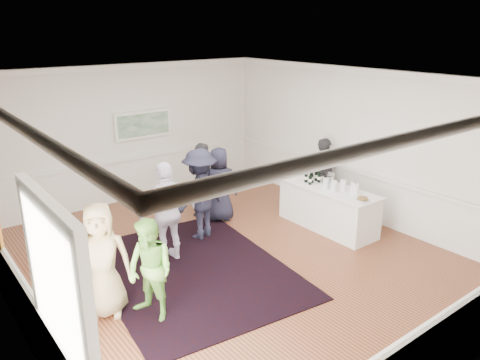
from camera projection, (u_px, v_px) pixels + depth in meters
floor at (229, 260)px, 8.40m from camera, size 8.00×8.00×0.00m
ceiling at (228, 79)px, 7.39m from camera, size 7.00×8.00×0.02m
wall_left at (4, 227)px, 5.86m from camera, size 0.02×8.00×3.20m
wall_right at (361, 145)px, 9.92m from camera, size 0.02×8.00×3.20m
wall_back at (127, 134)px, 10.90m from camera, size 7.00×0.02×3.20m
wall_front at (455, 268)px, 4.89m from camera, size 7.00×0.02×3.20m
wainscoting at (229, 235)px, 8.24m from camera, size 7.00×8.00×1.00m
doorway at (59, 307)px, 4.53m from camera, size 0.10×1.78×2.56m
landscape_painting at (143, 125)px, 11.03m from camera, size 1.44×0.06×0.66m
area_rug at (192, 270)px, 8.03m from camera, size 3.38×4.20×0.02m
serving_table at (328, 207)px, 9.62m from camera, size 0.82×2.16×0.88m
bartender at (324, 174)px, 10.54m from camera, size 0.53×0.68×1.65m
guest_tan at (101, 260)px, 6.59m from camera, size 0.99×0.85×1.72m
guest_green at (150, 270)px, 6.53m from camera, size 0.76×0.87×1.51m
guest_lilac at (168, 212)px, 8.14m from camera, size 1.07×0.45×1.83m
guest_dark_a at (200, 194)px, 9.05m from camera, size 1.28×0.90×1.80m
guest_dark_b at (201, 180)px, 10.15m from camera, size 0.60×0.40×1.65m
guest_navy at (219, 185)px, 9.90m from camera, size 0.93×0.84×1.60m
wine_bottles at (313, 175)px, 9.78m from camera, size 0.43×0.25×0.31m
juice_pitchers at (342, 186)px, 9.21m from camera, size 0.37×0.67×0.24m
ice_bucket at (328, 180)px, 9.61m from camera, size 0.26×0.26×0.24m
nut_bowl at (362, 200)px, 8.74m from camera, size 0.23×0.23×0.08m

